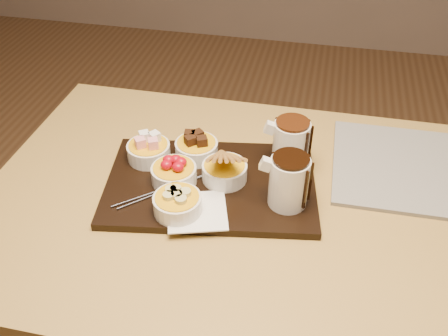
% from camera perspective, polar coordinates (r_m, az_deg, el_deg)
% --- Properties ---
extents(dining_table, '(1.20, 0.80, 0.75)m').
position_cam_1_polar(dining_table, '(1.15, 3.39, -7.37)').
color(dining_table, '#A5833D').
rests_on(dining_table, ground).
extents(serving_board, '(0.50, 0.37, 0.02)m').
position_cam_1_polar(serving_board, '(1.11, -1.51, -1.86)').
color(serving_board, black).
rests_on(serving_board, dining_table).
extents(napkin, '(0.15, 0.15, 0.00)m').
position_cam_1_polar(napkin, '(1.03, -3.07, -4.96)').
color(napkin, white).
rests_on(napkin, serving_board).
extents(bowl_marshmallows, '(0.10, 0.10, 0.04)m').
position_cam_1_polar(bowl_marshmallows, '(1.17, -8.59, 1.86)').
color(bowl_marshmallows, silver).
rests_on(bowl_marshmallows, serving_board).
extents(bowl_cake, '(0.10, 0.10, 0.04)m').
position_cam_1_polar(bowl_cake, '(1.17, -3.15, 2.13)').
color(bowl_cake, silver).
rests_on(bowl_cake, serving_board).
extents(bowl_strawberries, '(0.10, 0.10, 0.04)m').
position_cam_1_polar(bowl_strawberries, '(1.10, -5.73, -0.75)').
color(bowl_strawberries, silver).
rests_on(bowl_strawberries, serving_board).
extents(bowl_biscotti, '(0.10, 0.10, 0.04)m').
position_cam_1_polar(bowl_biscotti, '(1.10, 0.06, -0.46)').
color(bowl_biscotti, silver).
rests_on(bowl_biscotti, serving_board).
extents(bowl_bananas, '(0.10, 0.10, 0.04)m').
position_cam_1_polar(bowl_bananas, '(1.02, -5.34, -4.15)').
color(bowl_bananas, silver).
rests_on(bowl_bananas, serving_board).
extents(pitcher_dark_chocolate, '(0.09, 0.09, 0.11)m').
position_cam_1_polar(pitcher_dark_chocolate, '(1.02, 7.41, -1.59)').
color(pitcher_dark_chocolate, silver).
rests_on(pitcher_dark_chocolate, serving_board).
extents(pitcher_milk_chocolate, '(0.09, 0.09, 0.11)m').
position_cam_1_polar(pitcher_milk_chocolate, '(1.13, 7.63, 2.65)').
color(pitcher_milk_chocolate, silver).
rests_on(pitcher_milk_chocolate, serving_board).
extents(fondue_skewers, '(0.19, 0.22, 0.01)m').
position_cam_1_polar(fondue_skewers, '(1.09, -6.37, -2.18)').
color(fondue_skewers, silver).
rests_on(fondue_skewers, serving_board).
extents(newspaper, '(0.41, 0.33, 0.01)m').
position_cam_1_polar(newspaper, '(1.24, 21.61, -0.17)').
color(newspaper, beige).
rests_on(newspaper, dining_table).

